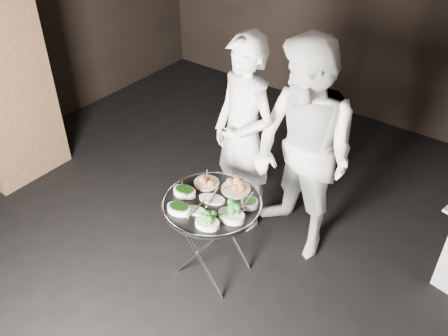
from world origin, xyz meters
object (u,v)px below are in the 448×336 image
Objects in this scene: serving_tray at (212,203)px; waiter_right at (303,154)px; waiter_left at (243,137)px; tray_stand at (212,235)px.

waiter_right is at bearing 63.07° from serving_tray.
serving_tray is 0.73m from waiter_left.
waiter_right is (0.35, 0.69, 0.52)m from tray_stand.
serving_tray is at bearing -97.13° from tray_stand.
tray_stand is 0.41× the size of waiter_left.
waiter_right is (0.55, 0.01, 0.05)m from waiter_left.
serving_tray is 0.42× the size of waiter_left.
waiter_left is at bearing -158.26° from waiter_right.
serving_tray is at bearing -96.30° from waiter_right.
waiter_right is (0.35, 0.69, 0.20)m from serving_tray.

